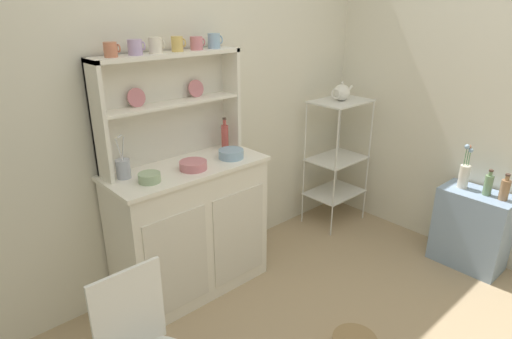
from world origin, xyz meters
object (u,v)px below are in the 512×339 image
object	(u,v)px
oil_bottle	(488,184)
vinegar_bottle	(505,189)
hutch_shelf_unit	(168,99)
side_shelf_blue	(471,229)
bakers_rack	(337,150)
utensil_jar	(123,168)
bowl_mixing_large	(149,178)
hutch_cabinet	(191,228)
porcelain_teapot	(342,92)
flower_vase	(464,174)
cup_terracotta_0	(111,50)
jam_bottle	(225,137)

from	to	relation	value
oil_bottle	vinegar_bottle	bearing A→B (deg)	-90.00
hutch_shelf_unit	side_shelf_blue	bearing A→B (deg)	-37.80
bakers_rack	utensil_jar	distance (m)	1.87
side_shelf_blue	hutch_shelf_unit	bearing A→B (deg)	142.20
bowl_mixing_large	hutch_cabinet	bearing A→B (deg)	14.07
side_shelf_blue	oil_bottle	size ratio (longest dim) A/B	3.11
bakers_rack	oil_bottle	distance (m)	1.16
hutch_cabinet	oil_bottle	world-z (taller)	hutch_cabinet
porcelain_teapot	vinegar_bottle	world-z (taller)	porcelain_teapot
bowl_mixing_large	flower_vase	distance (m)	2.18
cup_terracotta_0	bowl_mixing_large	distance (m)	0.71
hutch_shelf_unit	oil_bottle	xyz separation A→B (m)	(1.66, -1.34, -0.62)
utensil_jar	oil_bottle	xyz separation A→B (m)	(2.03, -1.25, -0.29)
hutch_cabinet	hutch_shelf_unit	xyz separation A→B (m)	(-0.00, 0.16, 0.82)
hutch_shelf_unit	hutch_cabinet	bearing A→B (deg)	-90.00
bakers_rack	jam_bottle	xyz separation A→B (m)	(-1.10, 0.12, 0.32)
hutch_shelf_unit	utensil_jar	bearing A→B (deg)	-167.07
jam_bottle	oil_bottle	xyz separation A→B (m)	(1.29, -1.26, -0.32)
flower_vase	hutch_shelf_unit	bearing A→B (deg)	144.89
cup_terracotta_0	oil_bottle	distance (m)	2.56
side_shelf_blue	vinegar_bottle	distance (m)	0.40
oil_bottle	flower_vase	bearing A→B (deg)	89.87
hutch_shelf_unit	side_shelf_blue	xyz separation A→B (m)	(1.66, -1.29, -0.99)
hutch_shelf_unit	side_shelf_blue	distance (m)	2.32
bakers_rack	jam_bottle	distance (m)	1.16
hutch_cabinet	flower_vase	bearing A→B (deg)	-31.18
hutch_cabinet	bowl_mixing_large	distance (m)	0.55
side_shelf_blue	bowl_mixing_large	size ratio (longest dim) A/B	4.67
cup_terracotta_0	porcelain_teapot	xyz separation A→B (m)	(1.81, -0.15, -0.44)
flower_vase	porcelain_teapot	bearing A→B (deg)	101.04
hutch_cabinet	flower_vase	world-z (taller)	flower_vase
side_shelf_blue	utensil_jar	world-z (taller)	utensil_jar
flower_vase	vinegar_bottle	size ratio (longest dim) A/B	1.74
hutch_shelf_unit	bakers_rack	world-z (taller)	hutch_shelf_unit
utensil_jar	vinegar_bottle	world-z (taller)	utensil_jar
cup_terracotta_0	bowl_mixing_large	xyz separation A→B (m)	(0.05, -0.20, -0.68)
hutch_cabinet	side_shelf_blue	size ratio (longest dim) A/B	1.74
bowl_mixing_large	vinegar_bottle	size ratio (longest dim) A/B	0.67
utensil_jar	flower_vase	world-z (taller)	utensil_jar
vinegar_bottle	oil_bottle	bearing A→B (deg)	90.00
bakers_rack	bowl_mixing_large	distance (m)	1.79
hutch_shelf_unit	vinegar_bottle	distance (m)	2.29
jam_bottle	side_shelf_blue	bearing A→B (deg)	-43.19
vinegar_bottle	porcelain_teapot	bearing A→B (deg)	98.64
jam_bottle	utensil_jar	distance (m)	0.74
bakers_rack	cup_terracotta_0	xyz separation A→B (m)	(-1.81, 0.15, 0.93)
hutch_shelf_unit	bakers_rack	bearing A→B (deg)	-7.49
porcelain_teapot	jam_bottle	bearing A→B (deg)	173.93
porcelain_teapot	bakers_rack	bearing A→B (deg)	0.00
jam_bottle	utensil_jar	size ratio (longest dim) A/B	0.87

